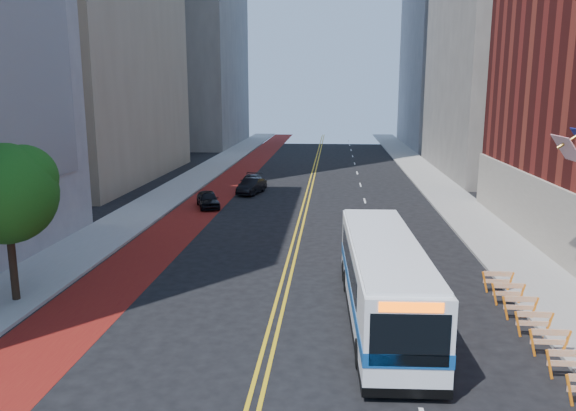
# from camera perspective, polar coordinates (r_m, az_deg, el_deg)

# --- Properties ---
(ground) EXTENTS (160.00, 160.00, 0.00)m
(ground) POSITION_cam_1_polar(r_m,az_deg,el_deg) (18.24, -2.97, -17.74)
(ground) COLOR black
(ground) RESTS_ON ground
(sidewalk_left) EXTENTS (4.00, 140.00, 0.15)m
(sidewalk_left) POSITION_cam_1_polar(r_m,az_deg,el_deg) (48.71, -12.34, 0.87)
(sidewalk_left) COLOR gray
(sidewalk_left) RESTS_ON ground
(sidewalk_right) EXTENTS (4.00, 140.00, 0.15)m
(sidewalk_right) POSITION_cam_1_polar(r_m,az_deg,el_deg) (47.62, 16.48, 0.42)
(sidewalk_right) COLOR gray
(sidewalk_right) RESTS_ON ground
(bus_lane_paint) EXTENTS (3.60, 140.00, 0.01)m
(bus_lane_paint) POSITION_cam_1_polar(r_m,az_deg,el_deg) (47.73, -7.85, 0.73)
(bus_lane_paint) COLOR #640E0E
(bus_lane_paint) RESTS_ON ground
(center_line_inner) EXTENTS (0.14, 140.00, 0.01)m
(center_line_inner) POSITION_cam_1_polar(r_m,az_deg,el_deg) (46.67, 1.68, 0.58)
(center_line_inner) COLOR gold
(center_line_inner) RESTS_ON ground
(center_line_outer) EXTENTS (0.14, 140.00, 0.01)m
(center_line_outer) POSITION_cam_1_polar(r_m,az_deg,el_deg) (46.65, 2.13, 0.58)
(center_line_outer) COLOR gold
(center_line_outer) RESTS_ON ground
(lane_dashes) EXTENTS (0.14, 98.20, 0.01)m
(lane_dashes) POSITION_cam_1_polar(r_m,az_deg,el_deg) (54.55, 7.37, 2.11)
(lane_dashes) COLOR silver
(lane_dashes) RESTS_ON ground
(construction_barriers) EXTENTS (1.42, 10.91, 1.00)m
(construction_barriers) POSITION_cam_1_polar(r_m,az_deg,el_deg) (22.15, 24.33, -11.36)
(construction_barriers) COLOR orange
(construction_barriers) RESTS_ON ground
(street_tree) EXTENTS (4.20, 4.20, 6.70)m
(street_tree) POSITION_cam_1_polar(r_m,az_deg,el_deg) (25.91, -26.63, 1.44)
(street_tree) COLOR black
(street_tree) RESTS_ON sidewalk_left
(transit_bus) EXTENTS (3.08, 12.10, 3.30)m
(transit_bus) POSITION_cam_1_polar(r_m,az_deg,el_deg) (22.40, 9.64, -7.34)
(transit_bus) COLOR white
(transit_bus) RESTS_ON ground
(car_a) EXTENTS (2.71, 4.09, 1.29)m
(car_a) POSITION_cam_1_polar(r_m,az_deg,el_deg) (43.92, -8.13, 0.63)
(car_a) COLOR black
(car_a) RESTS_ON ground
(car_b) EXTENTS (2.30, 4.30, 1.34)m
(car_b) POSITION_cam_1_polar(r_m,az_deg,el_deg) (49.43, -3.72, 1.98)
(car_b) COLOR black
(car_b) RESTS_ON ground
(car_c) EXTENTS (1.92, 4.46, 1.28)m
(car_c) POSITION_cam_1_polar(r_m,az_deg,el_deg) (51.76, -3.79, 2.38)
(car_c) COLOR black
(car_c) RESTS_ON ground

